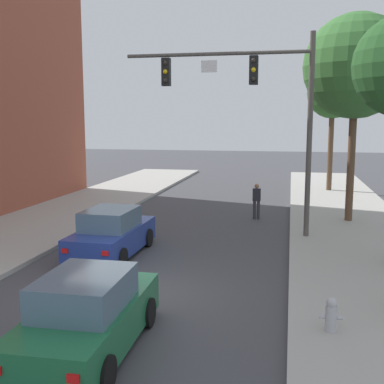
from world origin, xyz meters
TOP-DOWN VIEW (x-y plane):
  - ground_plane at (0.00, 0.00)m, footprint 120.00×120.00m
  - traffic_signal_mast at (2.58, 7.01)m, footprint 7.08×0.38m
  - car_lead_blue at (-1.83, 3.49)m, footprint 1.89×4.27m
  - car_following_green at (0.20, -3.00)m, footprint 1.90×4.27m
  - pedestrian_crossing_road at (2.47, 10.48)m, footprint 0.36×0.22m
  - fire_hydrant at (4.87, -1.40)m, footprint 0.48×0.24m
  - street_tree_second at (6.50, 10.30)m, footprint 4.37×4.37m
  - street_tree_third at (6.35, 19.72)m, footprint 3.10×3.10m

SIDE VIEW (x-z plane):
  - ground_plane at x=0.00m, z-range 0.00..0.00m
  - fire_hydrant at x=4.87m, z-range 0.15..0.87m
  - car_lead_blue at x=-1.83m, z-range -0.08..1.52m
  - car_following_green at x=0.20m, z-range -0.08..1.52m
  - pedestrian_crossing_road at x=2.47m, z-range 0.09..1.73m
  - traffic_signal_mast at x=2.58m, z-range 1.62..9.12m
  - street_tree_third at x=6.35m, z-range 2.32..9.88m
  - street_tree_second at x=6.50m, z-range 2.32..11.09m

